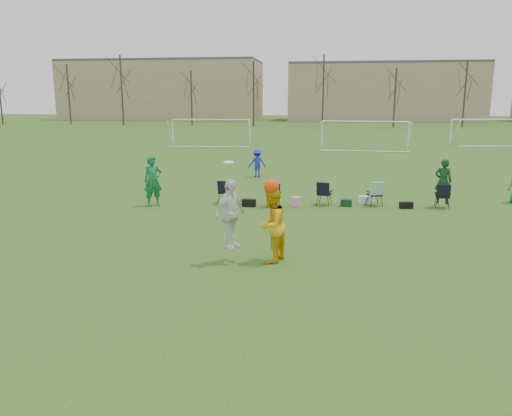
% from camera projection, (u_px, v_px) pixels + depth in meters
% --- Properties ---
extents(ground, '(260.00, 260.00, 0.00)m').
position_uv_depth(ground, '(294.00, 268.00, 12.79)').
color(ground, '#2E5319').
rests_on(ground, ground).
extents(fielder_green_near, '(0.88, 0.80, 2.03)m').
position_uv_depth(fielder_green_near, '(153.00, 181.00, 20.05)').
color(fielder_green_near, '#136E3C').
rests_on(fielder_green_near, ground).
extents(fielder_blue, '(1.15, 0.91, 1.57)m').
position_uv_depth(fielder_blue, '(257.00, 163.00, 27.62)').
color(fielder_blue, '#1C29D2').
rests_on(fielder_blue, ground).
extents(center_contest, '(2.03, 1.37, 2.69)m').
position_uv_depth(center_contest, '(256.00, 220.00, 13.01)').
color(center_contest, white).
rests_on(center_contest, ground).
extents(sideline_setup, '(9.42, 1.89, 1.94)m').
position_uv_depth(sideline_setup, '(351.00, 192.00, 20.12)').
color(sideline_setup, '#103A1B').
rests_on(sideline_setup, ground).
extents(goal_left, '(7.39, 0.76, 2.46)m').
position_uv_depth(goal_left, '(211.00, 125.00, 46.64)').
color(goal_left, white).
rests_on(goal_left, ground).
extents(goal_mid, '(7.40, 0.63, 2.46)m').
position_uv_depth(goal_mid, '(365.00, 127.00, 42.81)').
color(goal_mid, white).
rests_on(goal_mid, ground).
extents(goal_right, '(7.35, 1.14, 2.46)m').
position_uv_depth(goal_right, '(490.00, 125.00, 46.98)').
color(goal_right, white).
rests_on(goal_right, ground).
extents(tree_line, '(110.28, 3.28, 11.40)m').
position_uv_depth(tree_line, '(324.00, 94.00, 79.27)').
color(tree_line, '#382B21').
rests_on(tree_line, ground).
extents(building_row, '(126.00, 16.00, 13.00)m').
position_uv_depth(building_row, '(357.00, 91.00, 103.51)').
color(building_row, tan).
rests_on(building_row, ground).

